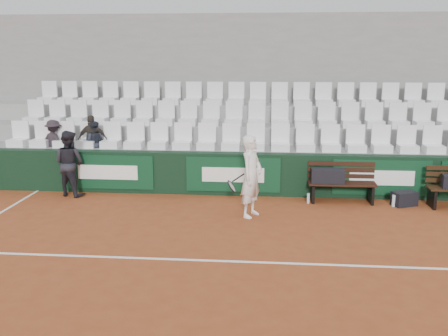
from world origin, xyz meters
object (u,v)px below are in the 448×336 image
sports_bag_left (328,176)px  spectator_c (93,125)px  sports_bag_ground (404,199)px  spectator_b (92,122)px  water_bottle_near (308,198)px  water_bottle_far (394,201)px  spectator_a (53,124)px  tennis_player (251,176)px  ball_kid (69,163)px  bench_left (342,192)px

sports_bag_left → spectator_c: size_ratio=0.66×
sports_bag_ground → spectator_b: (-7.40, 1.10, 1.47)m
sports_bag_left → spectator_b: size_ratio=0.59×
water_bottle_near → spectator_b: (-5.31, 1.11, 1.51)m
sports_bag_ground → water_bottle_far: sports_bag_ground is taller
sports_bag_left → spectator_a: bearing=171.9°
water_bottle_far → tennis_player: (-3.10, -0.93, 0.71)m
sports_bag_left → water_bottle_far: (1.42, -0.24, -0.48)m
sports_bag_ground → spectator_b: size_ratio=0.41×
water_bottle_far → ball_kid: bearing=177.9°
tennis_player → spectator_a: size_ratio=1.50×
water_bottle_near → spectator_c: 5.57m
water_bottle_near → spectator_b: size_ratio=0.18×
sports_bag_ground → ball_kid: 7.69m
bench_left → water_bottle_near: bench_left is taller
spectator_a → ball_kid: bearing=149.2°
spectator_b → spectator_c: bearing=167.6°
sports_bag_left → tennis_player: tennis_player is taller
water_bottle_near → spectator_a: (-6.31, 1.11, 1.45)m
bench_left → tennis_player: bearing=-149.3°
water_bottle_far → spectator_a: size_ratio=0.23×
spectator_b → spectator_c: (0.04, 0.00, -0.07)m
ball_kid → water_bottle_far: bearing=-164.2°
ball_kid → spectator_a: spectator_a is taller
tennis_player → ball_kid: bearing=164.4°
spectator_c → sports_bag_ground: bearing=163.9°
spectator_b → ball_kid: bearing=61.8°
tennis_player → spectator_a: 5.53m
spectator_b → sports_bag_left: bearing=158.1°
water_bottle_near → ball_kid: (-5.57, 0.18, 0.66)m
sports_bag_ground → spectator_c: 7.58m
sports_bag_left → spectator_a: 6.86m
tennis_player → spectator_b: bearing=152.3°
spectator_a → spectator_c: size_ratio=1.02×
sports_bag_ground → spectator_b: bearing=171.6°
ball_kid → spectator_a: bearing=-33.4°
water_bottle_near → sports_bag_left: bearing=19.1°
spectator_a → spectator_b: size_ratio=0.90×
sports_bag_left → water_bottle_far: size_ratio=2.81×
sports_bag_left → water_bottle_near: bearing=-160.9°
water_bottle_far → tennis_player: 3.31m
water_bottle_far → ball_kid: ball_kid is taller
sports_bag_left → ball_kid: size_ratio=0.47×
water_bottle_near → spectator_c: spectator_c is taller
bench_left → spectator_c: size_ratio=1.36×
tennis_player → spectator_c: spectator_c is taller
water_bottle_near → water_bottle_far: 1.85m
bench_left → ball_kid: ball_kid is taller
sports_bag_ground → spectator_a: size_ratio=0.46×
bench_left → sports_bag_ground: bench_left is taller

